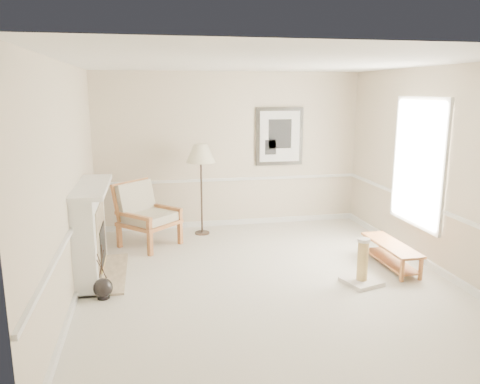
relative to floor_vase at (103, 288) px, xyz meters
name	(u,v)px	position (x,y,z in m)	size (l,w,h in m)	color
ground	(265,279)	(2.15, 0.19, -0.13)	(5.50, 5.50, 0.00)	silver
room	(276,144)	(2.29, 0.27, 1.73)	(5.04, 5.54, 2.92)	beige
fireplace	(91,232)	(-0.19, 0.79, 0.51)	(0.64, 1.64, 1.31)	white
floor_vase	(103,288)	(0.00, 0.00, 0.00)	(0.24, 0.24, 0.71)	black
armchair	(144,211)	(0.52, 2.05, 0.44)	(1.17, 1.17, 1.07)	#AA5936
floor_lamp	(201,156)	(1.54, 2.46, 1.30)	(0.63, 0.63, 1.64)	black
bench	(391,251)	(4.09, 0.31, 0.10)	(0.37, 1.23, 0.35)	#AA5936
scratching_post	(362,270)	(3.39, -0.21, 0.07)	(0.55, 0.55, 0.64)	beige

